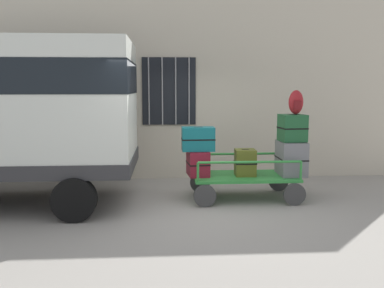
{
  "coord_description": "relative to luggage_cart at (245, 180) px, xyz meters",
  "views": [
    {
      "loc": [
        -0.38,
        -7.07,
        2.09
      ],
      "look_at": [
        0.11,
        0.51,
        1.05
      ],
      "focal_mm": 38.89,
      "sensor_mm": 36.0,
      "label": 1
    }
  ],
  "objects": [
    {
      "name": "suitcase_left_bottom",
      "position": [
        -0.88,
        0.04,
        0.32
      ],
      "size": [
        0.43,
        0.58,
        0.47
      ],
      "color": "maroon",
      "rests_on": "luggage_cart"
    },
    {
      "name": "backpack",
      "position": [
        0.92,
        -0.04,
        1.45
      ],
      "size": [
        0.27,
        0.22,
        0.44
      ],
      "color": "maroon",
      "rests_on": "suitcase_center_middle"
    },
    {
      "name": "suitcase_left_middle",
      "position": [
        -0.88,
        0.0,
        0.78
      ],
      "size": [
        0.61,
        0.36,
        0.44
      ],
      "color": "#0F5960",
      "rests_on": "suitcase_left_bottom"
    },
    {
      "name": "suitcase_midleft_bottom",
      "position": [
        -0.0,
        -0.03,
        0.34
      ],
      "size": [
        0.39,
        0.37,
        0.5
      ],
      "color": "#4C5119",
      "rests_on": "luggage_cart"
    },
    {
      "name": "suitcase_center_middle",
      "position": [
        0.88,
        -0.02,
        0.98
      ],
      "size": [
        0.49,
        0.47,
        0.51
      ],
      "color": "#194C28",
      "rests_on": "suitcase_center_bottom"
    },
    {
      "name": "luggage_cart",
      "position": [
        0.0,
        0.0,
        0.0
      ],
      "size": [
        2.0,
        1.1,
        0.45
      ],
      "color": "#2D8438",
      "rests_on": "ground"
    },
    {
      "name": "ground_plane",
      "position": [
        -1.1,
        -0.51,
        -0.36
      ],
      "size": [
        40.0,
        40.0,
        0.0
      ],
      "primitive_type": "plane",
      "color": "gray"
    },
    {
      "name": "building_wall",
      "position": [
        -1.1,
        2.01,
        2.14
      ],
      "size": [
        12.0,
        0.38,
        5.0
      ],
      "color": "#BCB29E",
      "rests_on": "ground"
    },
    {
      "name": "cart_railing",
      "position": [
        -0.0,
        0.0,
        0.38
      ],
      "size": [
        1.88,
        0.97,
        0.35
      ],
      "color": "#2D8438",
      "rests_on": "luggage_cart"
    },
    {
      "name": "suitcase_center_bottom",
      "position": [
        0.88,
        0.0,
        0.4
      ],
      "size": [
        0.48,
        0.67,
        0.64
      ],
      "color": "slate",
      "rests_on": "luggage_cart"
    }
  ]
}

